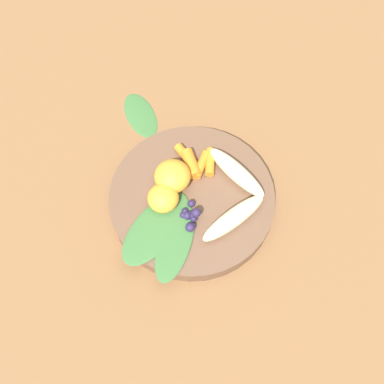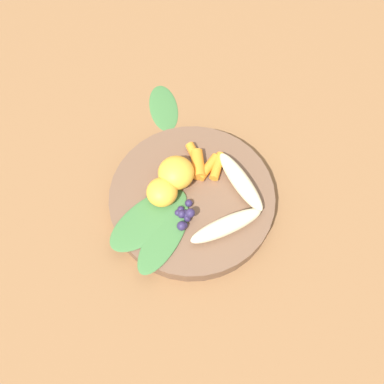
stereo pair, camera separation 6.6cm
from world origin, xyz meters
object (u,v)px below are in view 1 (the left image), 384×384
Objects in this scene: kale_leaf_stray at (140,114)px; orange_segment_near at (163,198)px; bowl at (192,199)px; banana_peeled_left at (237,172)px; banana_peeled_right at (234,217)px.

orange_segment_near is at bearing 170.52° from kale_leaf_stray.
kale_leaf_stray is at bearing 140.41° from orange_segment_near.
banana_peeled_left reaches higher than bowl.
kale_leaf_stray is at bearing 153.84° from bowl.
orange_segment_near is at bearing 126.29° from banana_peeled_right.
banana_peeled_left is 0.12m from orange_segment_near.
kale_leaf_stray is (-0.17, 0.08, -0.01)m from bowl.
banana_peeled_right is 0.11m from orange_segment_near.
banana_peeled_left is at bearing -154.98° from kale_leaf_stray.
bowl is at bearing 53.58° from orange_segment_near.
bowl is 2.24× the size of banana_peeled_right.
orange_segment_near reaches higher than banana_peeled_right.
bowl is 5.42× the size of orange_segment_near.
bowl is 0.08m from banana_peeled_left.
banana_peeled_right is 2.42× the size of orange_segment_near.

